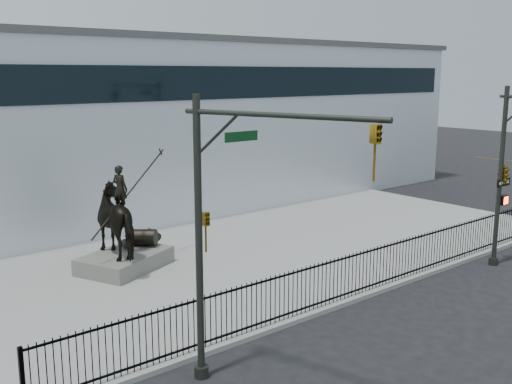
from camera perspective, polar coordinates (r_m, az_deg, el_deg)
ground at (r=19.99m, az=12.21°, el=-10.93°), size 120.00×120.00×0.00m
plaza at (r=24.60m, az=-0.74°, el=-6.22°), size 30.00×12.00×0.15m
building at (r=34.69m, az=-14.46°, el=6.00°), size 44.00×14.00×9.00m
picket_fence at (r=20.41m, az=9.54°, el=-7.65°), size 22.10×0.10×1.50m
statue_plinth at (r=23.43m, az=-12.37°, el=-6.41°), size 3.89×3.34×0.61m
equestrian_statue at (r=23.05m, az=-12.43°, el=-2.59°), size 3.90×3.25×3.56m
traffic_signal_left at (r=13.74m, az=-2.70°, el=-3.21°), size 1.52×4.84×7.00m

